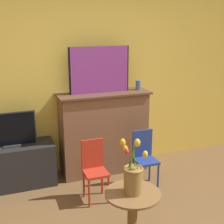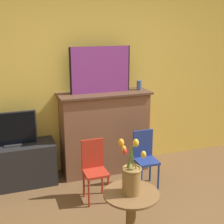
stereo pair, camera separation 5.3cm
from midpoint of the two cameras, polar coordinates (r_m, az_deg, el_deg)
name	(u,v)px [view 1 (the left image)]	position (r m, az deg, el deg)	size (l,w,h in m)	color
wall_back	(88,73)	(4.23, -4.71, 7.20)	(8.00, 0.06, 2.70)	#EAC651
fireplace_mantel	(104,131)	(4.25, -1.90, -3.58)	(1.22, 0.43, 1.11)	brown
painting	(100,70)	(4.03, -2.67, 7.70)	(0.80, 0.03, 0.60)	black
mantel_candle	(138,85)	(4.26, 4.46, 4.95)	(0.07, 0.07, 0.13)	#4C6699
tv_stand	(15,166)	(4.15, -17.75, -9.38)	(0.99, 0.41, 0.54)	#232326
tv_monitor	(11,130)	(3.98, -18.34, -3.13)	(0.59, 0.12, 0.43)	#2D2D2D
chair_red	(94,167)	(3.64, -3.68, -9.92)	(0.26, 0.26, 0.71)	#B22D1E
chair_blue	(144,155)	(3.94, 5.55, -7.86)	(0.26, 0.26, 0.71)	navy
side_table	(132,213)	(2.92, 3.22, -17.89)	(0.50, 0.50, 0.57)	brown
vase_tulips	(133,176)	(2.74, 3.31, -11.69)	(0.21, 0.21, 0.48)	olive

